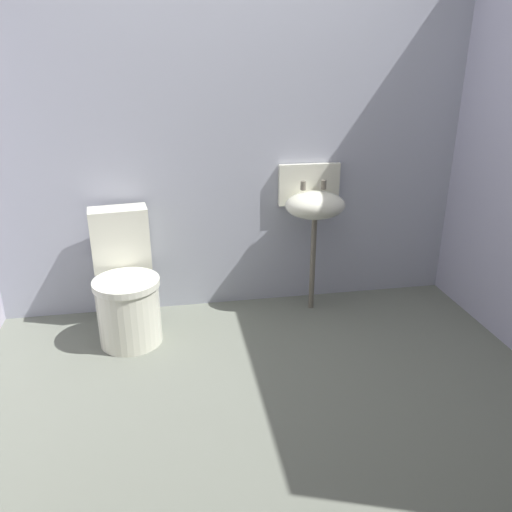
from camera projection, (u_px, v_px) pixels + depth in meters
The scene contains 4 objects.
ground_plane at pixel (266, 409), 2.68m from camera, with size 3.54×2.76×0.08m, color slate.
wall_back at pixel (231, 136), 3.36m from camera, with size 3.54×0.10×2.35m, color #A9ADBC.
toilet_near_wall at pixel (126, 289), 3.19m from camera, with size 0.45×0.63×0.78m.
sink at pixel (314, 203), 3.40m from camera, with size 0.42×0.35×0.99m.
Camera 1 is at (-0.43, -2.15, 1.69)m, focal length 36.18 mm.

